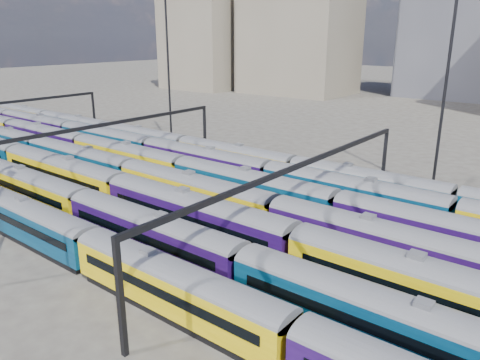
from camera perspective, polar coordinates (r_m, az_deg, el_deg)
The scene contains 12 objects.
ground at distance 50.03m, azimuth -2.86°, elevation -4.90°, with size 500.00×500.00×0.00m, color #403B36.
rake_0 at distance 28.15m, azimuth 6.68°, elevation -18.53°, with size 116.21×2.84×4.76m.
rake_1 at distance 49.53m, azimuth -18.60°, elevation -2.81°, with size 122.13×2.98×5.01m.
rake_2 at distance 44.48m, azimuth -5.52°, elevation -3.88°, with size 111.15×3.25×5.49m.
rake_3 at distance 44.73m, azimuth 4.35°, elevation -3.88°, with size 128.34×3.13×5.27m.
rake_4 at distance 52.31m, azimuth 1.24°, elevation -0.64°, with size 149.95×3.13×5.28m.
rake_5 at distance 63.21m, azimuth -4.44°, elevation 2.49°, with size 149.23×3.12×5.25m.
rake_6 at distance 72.66m, azimuth -6.83°, elevation 4.22°, with size 118.34×2.89×4.85m.
gantry_1 at distance 62.60m, azimuth -16.93°, elevation 5.43°, with size 0.35×40.35×8.03m.
gantry_2 at distance 42.16m, azimuth 7.28°, elevation 0.46°, with size 0.35×40.35×8.03m.
mast_1 at distance 83.17m, azimuth -8.75°, elevation 13.76°, with size 1.40×0.50×25.60m.
mast_3 at distance 60.92m, azimuth 23.88°, elevation 11.25°, with size 1.40×0.50×25.60m.
Camera 1 is at (30.70, -34.65, 18.97)m, focal length 35.00 mm.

